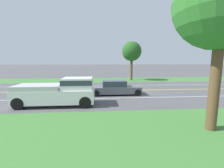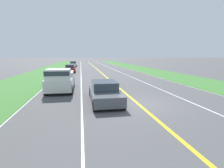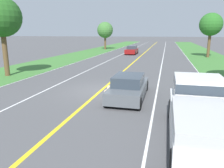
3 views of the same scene
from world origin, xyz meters
TOP-DOWN VIEW (x-y plane):
  - ground_plane at (0.00, 0.00)m, footprint 400.00×400.00m
  - centre_divider_line at (0.00, 0.00)m, footprint 0.18×160.00m
  - lane_edge_line_right at (7.00, 0.00)m, footprint 0.14×160.00m
  - lane_edge_line_left at (-7.00, 0.00)m, footprint 0.14×160.00m
  - lane_dash_same_dir at (3.50, 0.00)m, footprint 0.10×160.00m
  - lane_dash_oncoming at (-3.50, 0.00)m, footprint 0.10×160.00m
  - grass_verge_right at (10.00, 0.00)m, footprint 6.00×160.00m
  - grass_verge_left at (-10.00, 0.00)m, footprint 6.00×160.00m
  - ego_car at (1.99, -1.04)m, footprint 1.84×4.59m
  - dog at (0.88, -1.60)m, footprint 0.26×1.09m
  - pickup_truck at (5.24, -5.41)m, footprint 2.10×5.41m
  - roadside_tree_right_near at (9.91, 2.47)m, footprint 3.95×3.95m
  - roadside_tree_left_near at (-9.21, 2.83)m, footprint 3.24×3.24m

SIDE VIEW (x-z plane):
  - ground_plane at x=0.00m, z-range 0.00..0.00m
  - centre_divider_line at x=0.00m, z-range 0.00..0.01m
  - lane_edge_line_right at x=7.00m, z-range 0.00..0.01m
  - lane_edge_line_left at x=-7.00m, z-range 0.00..0.01m
  - lane_dash_same_dir at x=3.50m, z-range 0.00..0.01m
  - lane_dash_oncoming at x=-3.50m, z-range 0.00..0.01m
  - grass_verge_right at x=10.00m, z-range 0.00..0.03m
  - grass_verge_left at x=-10.00m, z-range 0.00..0.03m
  - dog at x=0.88m, z-range 0.09..0.84m
  - ego_car at x=1.99m, z-range -0.05..1.29m
  - pickup_truck at x=5.24m, z-range 0.01..1.97m
  - roadside_tree_left_near at x=-9.21m, z-range 1.58..8.08m
  - roadside_tree_right_near at x=9.91m, z-range 1.72..9.20m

